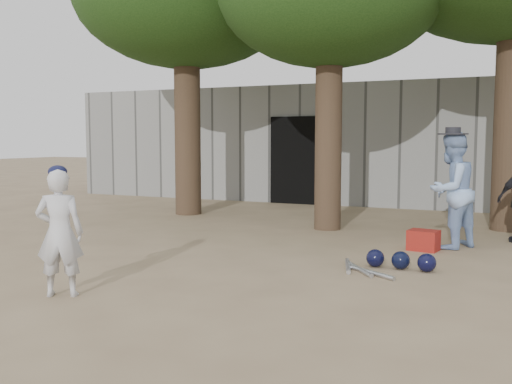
% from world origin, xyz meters
% --- Properties ---
extents(ground, '(70.00, 70.00, 0.00)m').
position_xyz_m(ground, '(0.00, 0.00, 0.00)').
color(ground, '#937C5E').
rests_on(ground, ground).
extents(boy_player, '(0.58, 0.51, 1.33)m').
position_xyz_m(boy_player, '(-0.64, -1.22, 0.67)').
color(boy_player, silver).
rests_on(boy_player, ground).
extents(spectator_blue, '(1.01, 1.07, 1.74)m').
position_xyz_m(spectator_blue, '(2.81, 3.20, 0.87)').
color(spectator_blue, '#91B1E1').
rests_on(spectator_blue, ground).
extents(red_bag, '(0.47, 0.39, 0.30)m').
position_xyz_m(red_bag, '(2.48, 2.85, 0.15)').
color(red_bag, '#A12815').
rests_on(red_bag, ground).
extents(back_building, '(16.00, 5.24, 3.00)m').
position_xyz_m(back_building, '(-0.00, 10.33, 1.50)').
color(back_building, gray).
rests_on(back_building, ground).
extents(helmet_row, '(0.87, 0.25, 0.23)m').
position_xyz_m(helmet_row, '(2.39, 1.46, 0.11)').
color(helmet_row, black).
rests_on(helmet_row, ground).
extents(bat_pile, '(0.80, 0.81, 0.06)m').
position_xyz_m(bat_pile, '(1.94, 1.14, 0.03)').
color(bat_pile, '#B5B7BD').
rests_on(bat_pile, ground).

